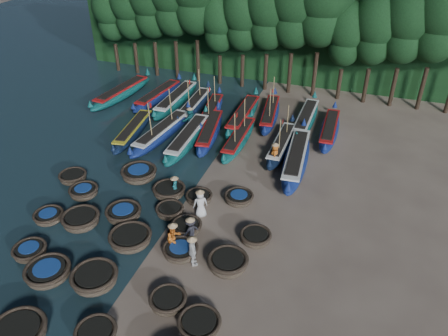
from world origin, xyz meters
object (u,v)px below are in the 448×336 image
(coracle_8, at_px, (168,301))
(fisherman_6, at_px, (275,154))
(coracle_5, at_px, (30,251))
(coracle_10, at_px, (49,216))
(long_boat_2, at_px, (133,130))
(long_boat_15, at_px, (270,114))
(fisherman_0, at_px, (200,203))
(long_boat_7, at_px, (282,144))
(coracle_11, at_px, (81,220))
(coracle_15, at_px, (84,192))
(coracle_24, at_px, (239,198))
(long_boat_6, at_px, (239,138))
(coracle_14, at_px, (228,263))
(coracle_9, at_px, (199,324))
(coracle_7, at_px, (95,278))
(fisherman_5, at_px, (190,118))
(long_boat_12, at_px, (194,105))
(coracle_13, at_px, (180,250))
(long_boat_4, at_px, (188,138))
(coracle_22, at_px, (169,191))
(coracle_20, at_px, (73,177))
(coracle_19, at_px, (256,237))
(long_boat_11, at_px, (176,99))
(fisherman_3, at_px, (191,230))
(long_boat_8, at_px, (296,158))
(long_boat_9, at_px, (122,92))
(long_boat_17, at_px, (330,129))
(coracle_12, at_px, (130,238))
(fisherman_2, at_px, (174,237))
(long_boat_5, at_px, (210,131))
(coracle_23, at_px, (199,197))
(coracle_2, at_px, (18,333))
(coracle_18, at_px, (187,227))
(coracle_21, at_px, (139,173))
(long_boat_16, at_px, (306,119))
(fisherman_4, at_px, (193,251))
(long_boat_3, at_px, (162,132))
(coracle_6, at_px, (48,272))
(long_boat_14, at_px, (243,115))

(coracle_8, distance_m, fisherman_6, 13.68)
(fisherman_6, bearing_deg, coracle_5, -45.41)
(coracle_10, relative_size, long_boat_2, 0.27)
(long_boat_15, bearing_deg, fisherman_0, -100.36)
(coracle_8, bearing_deg, long_boat_7, 83.74)
(coracle_11, height_order, coracle_15, coracle_11)
(coracle_24, relative_size, long_boat_6, 0.27)
(coracle_11, relative_size, coracle_14, 0.99)
(coracle_9, height_order, coracle_15, coracle_15)
(coracle_7, xyz_separation_m, fisherman_5, (-2.04, 16.77, 0.45))
(coracle_5, relative_size, coracle_8, 0.88)
(coracle_10, relative_size, long_boat_12, 0.26)
(coracle_10, xyz_separation_m, long_boat_6, (7.66, 12.29, 0.16))
(coracle_13, height_order, long_boat_15, long_boat_15)
(long_boat_4, bearing_deg, long_boat_15, 50.44)
(coracle_22, relative_size, fisherman_0, 1.17)
(coracle_22, bearing_deg, coracle_20, -175.04)
(long_boat_2, bearing_deg, coracle_20, -102.49)
(fisherman_6, bearing_deg, coracle_19, -1.50)
(long_boat_11, bearing_deg, fisherman_3, -62.97)
(long_boat_8, height_order, long_boat_12, long_boat_12)
(coracle_19, xyz_separation_m, fisherman_0, (-3.68, 1.20, 0.55))
(coracle_8, xyz_separation_m, long_boat_9, (-14.25, 20.35, 0.22))
(long_boat_9, relative_size, long_boat_12, 1.10)
(coracle_8, bearing_deg, coracle_15, 144.98)
(long_boat_11, relative_size, fisherman_3, 5.04)
(long_boat_17, bearing_deg, long_boat_12, 174.87)
(coracle_11, relative_size, coracle_12, 0.81)
(fisherman_5, bearing_deg, fisherman_2, 28.96)
(long_boat_5, bearing_deg, coracle_9, -80.59)
(coracle_5, bearing_deg, long_boat_17, 55.21)
(coracle_10, bearing_deg, fisherman_6, 43.17)
(coracle_8, relative_size, coracle_23, 1.19)
(coracle_2, height_order, coracle_15, coracle_2)
(coracle_14, distance_m, coracle_24, 5.67)
(coracle_18, distance_m, fisherman_2, 1.73)
(coracle_14, height_order, coracle_21, coracle_14)
(long_boat_16, distance_m, fisherman_4, 17.83)
(coracle_14, xyz_separation_m, long_boat_3, (-9.19, 11.46, 0.10))
(coracle_9, height_order, coracle_11, coracle_11)
(coracle_14, height_order, long_boat_9, long_boat_9)
(coracle_12, height_order, fisherman_3, fisherman_3)
(fisherman_3, bearing_deg, coracle_24, -164.79)
(long_boat_5, height_order, fisherman_0, fisherman_0)
(coracle_6, distance_m, coracle_15, 6.81)
(coracle_2, height_order, coracle_19, coracle_2)
(coracle_5, height_order, long_boat_14, long_boat_14)
(coracle_5, bearing_deg, coracle_13, 19.42)
(coracle_9, xyz_separation_m, long_boat_3, (-9.15, 15.24, 0.23))
(long_boat_5, bearing_deg, long_boat_15, 41.80)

